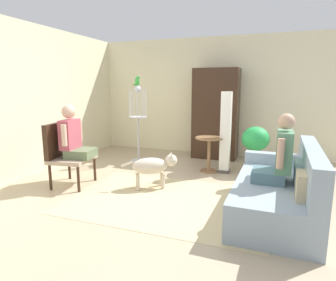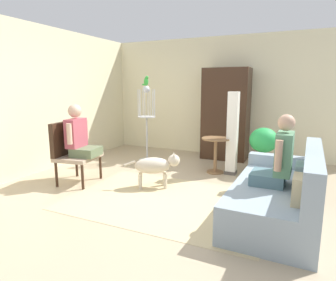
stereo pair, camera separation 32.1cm
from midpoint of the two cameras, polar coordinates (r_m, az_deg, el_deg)
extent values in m
plane|color=tan|center=(4.37, -2.26, -10.71)|extent=(7.03, 7.03, 0.00)
cube|color=beige|center=(6.93, 7.19, 8.55)|extent=(6.00, 0.12, 2.70)
cube|color=beige|center=(5.93, -26.84, 7.17)|extent=(0.12, 6.46, 2.70)
cube|color=#C6B284|center=(4.17, -2.28, -11.72)|extent=(2.75, 1.92, 0.01)
cube|color=#8EA0AD|center=(3.87, 18.01, -10.73)|extent=(0.99, 1.94, 0.43)
cube|color=#8EA0AD|center=(3.74, 24.26, -4.82)|extent=(0.22, 1.93, 0.45)
cube|color=#8EA0AD|center=(4.62, 18.92, -3.47)|extent=(0.95, 0.20, 0.17)
cube|color=#C6B284|center=(3.30, 22.24, -8.25)|extent=(0.11, 0.32, 0.28)
cube|color=#9EB2B7|center=(3.81, 22.17, -5.76)|extent=(0.11, 0.34, 0.28)
cylinder|color=#382316|center=(5.15, -15.98, -5.39)|extent=(0.04, 0.04, 0.41)
cylinder|color=#382316|center=(4.68, -19.13, -7.20)|extent=(0.04, 0.04, 0.41)
cylinder|color=#382316|center=(5.38, -20.49, -4.98)|extent=(0.04, 0.04, 0.41)
cylinder|color=#382316|center=(4.93, -23.93, -6.64)|extent=(0.04, 0.04, 0.41)
cube|color=tan|center=(4.97, -20.03, -3.42)|extent=(0.67, 0.75, 0.06)
cube|color=#382316|center=(5.04, -22.66, 0.13)|extent=(0.18, 0.67, 0.55)
cube|color=slate|center=(3.79, 16.83, -6.62)|extent=(0.40, 0.41, 0.14)
cube|color=#598C66|center=(3.70, 19.62, -2.08)|extent=(0.19, 0.41, 0.50)
sphere|color=tan|center=(3.64, 19.98, 3.53)|extent=(0.19, 0.19, 0.19)
cylinder|color=tan|center=(3.46, 18.84, -2.47)|extent=(0.08, 0.08, 0.35)
cylinder|color=tan|center=(3.94, 19.19, -0.96)|extent=(0.08, 0.08, 0.35)
cube|color=#5F6E4C|center=(4.87, -18.59, -2.40)|extent=(0.46, 0.46, 0.14)
cube|color=#B24C59|center=(4.90, -20.53, 1.16)|extent=(0.24, 0.42, 0.46)
sphere|color=#DDB293|center=(4.86, -20.80, 5.34)|extent=(0.21, 0.21, 0.21)
cylinder|color=#DDB293|center=(5.08, -18.75, 1.85)|extent=(0.08, 0.08, 0.32)
cylinder|color=#DDB293|center=(4.68, -21.66, 0.94)|extent=(0.08, 0.08, 0.32)
cylinder|color=olive|center=(5.39, 6.45, 0.49)|extent=(0.51, 0.51, 0.02)
cylinder|color=olive|center=(5.45, 6.38, -2.93)|extent=(0.06, 0.06, 0.64)
cylinder|color=olive|center=(5.53, 6.32, -5.98)|extent=(0.30, 0.30, 0.03)
ellipsoid|color=beige|center=(4.57, -5.59, -5.01)|extent=(0.61, 0.49, 0.26)
sphere|color=beige|center=(4.58, -1.38, -3.94)|extent=(0.19, 0.19, 0.19)
cone|color=beige|center=(4.60, -1.46, -2.64)|extent=(0.06, 0.06, 0.06)
cone|color=beige|center=(4.51, -1.31, -2.92)|extent=(0.06, 0.06, 0.06)
cylinder|color=beige|center=(4.56, -10.14, -4.65)|extent=(0.18, 0.12, 0.10)
cylinder|color=beige|center=(4.73, -3.19, -7.55)|extent=(0.06, 0.06, 0.23)
cylinder|color=beige|center=(4.58, -3.02, -8.15)|extent=(0.06, 0.06, 0.23)
cylinder|color=beige|center=(4.71, -7.98, -7.70)|extent=(0.06, 0.06, 0.23)
cylinder|color=beige|center=(4.57, -7.97, -8.31)|extent=(0.06, 0.06, 0.23)
cylinder|color=silver|center=(6.28, -7.23, -3.98)|extent=(0.36, 0.36, 0.03)
cylinder|color=silver|center=(6.18, -7.33, 0.15)|extent=(0.04, 0.04, 0.95)
cylinder|color=silver|center=(6.11, -7.44, 4.62)|extent=(0.37, 0.37, 0.02)
cylinder|color=silver|center=(6.01, -6.01, 7.31)|extent=(0.01, 0.01, 0.56)
cylinder|color=silver|center=(6.12, -5.87, 7.37)|extent=(0.01, 0.01, 0.56)
cylinder|color=silver|center=(6.21, -6.34, 7.41)|extent=(0.01, 0.01, 0.56)
cylinder|color=silver|center=(6.26, -7.24, 7.42)|extent=(0.01, 0.01, 0.56)
cylinder|color=silver|center=(6.25, -8.23, 7.38)|extent=(0.01, 0.01, 0.56)
cylinder|color=silver|center=(6.17, -8.96, 7.33)|extent=(0.01, 0.01, 0.56)
cylinder|color=silver|center=(6.07, -9.15, 7.27)|extent=(0.01, 0.01, 0.56)
cylinder|color=silver|center=(5.97, -8.71, 7.23)|extent=(0.01, 0.01, 0.56)
cylinder|color=silver|center=(5.92, -7.79, 7.22)|extent=(0.01, 0.01, 0.56)
cylinder|color=silver|center=(5.93, -6.74, 7.25)|extent=(0.01, 0.01, 0.56)
sphere|color=silver|center=(6.08, -7.57, 9.95)|extent=(0.15, 0.15, 0.15)
ellipsoid|color=green|center=(6.08, -7.60, 11.46)|extent=(0.09, 0.10, 0.17)
sphere|color=green|center=(6.07, -7.45, 12.21)|extent=(0.07, 0.07, 0.07)
cone|color=#D8BF4C|center=(6.06, -7.15, 12.22)|extent=(0.03, 0.02, 0.02)
ellipsoid|color=green|center=(6.10, -7.92, 10.86)|extent=(0.12, 0.03, 0.04)
cylinder|color=#996047|center=(5.64, 15.02, -4.88)|extent=(0.28, 0.28, 0.24)
cylinder|color=brown|center=(5.58, 15.12, -2.71)|extent=(0.03, 0.03, 0.20)
ellipsoid|color=green|center=(5.52, 15.27, 0.32)|extent=(0.50, 0.50, 0.45)
cube|color=#4C4742|center=(5.53, 9.36, -5.90)|extent=(0.20, 0.20, 0.06)
cube|color=white|center=(5.37, 9.60, 1.79)|extent=(0.18, 0.18, 1.44)
cube|color=#382316|center=(6.51, 7.99, 5.21)|extent=(0.97, 0.56, 1.97)
camera|label=1|loc=(0.16, -92.32, -0.43)|focal=30.97mm
camera|label=2|loc=(0.16, 87.68, 0.43)|focal=30.97mm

